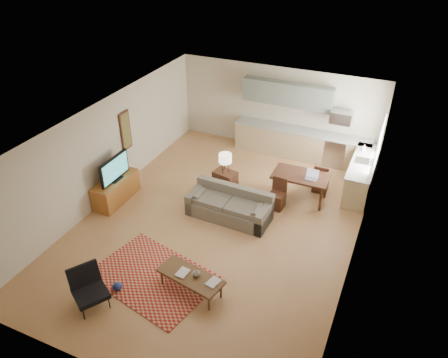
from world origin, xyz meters
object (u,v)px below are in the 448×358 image
at_px(sofa, 229,205).
at_px(tv_credenza, 116,190).
at_px(coffee_table, 191,283).
at_px(console_table, 225,183).
at_px(armchair, 90,290).
at_px(dining_table, 300,187).

distance_m(sofa, tv_credenza, 3.11).
xyz_separation_m(sofa, coffee_table, (0.29, -2.63, -0.17)).
relative_size(sofa, coffee_table, 1.57).
bearing_deg(console_table, tv_credenza, -139.12).
height_order(coffee_table, tv_credenza, tv_credenza).
height_order(coffee_table, armchair, armchair).
xyz_separation_m(console_table, dining_table, (1.91, 0.62, 0.02)).
bearing_deg(dining_table, tv_credenza, -155.85).
bearing_deg(dining_table, armchair, -117.86).
bearing_deg(armchair, sofa, 12.98).
distance_m(armchair, tv_credenza, 3.69).
distance_m(sofa, armchair, 4.00).
xyz_separation_m(tv_credenza, console_table, (2.55, 1.45, 0.02)).
bearing_deg(sofa, dining_table, 50.16).
bearing_deg(dining_table, console_table, -162.76).
distance_m(tv_credenza, console_table, 2.93).
bearing_deg(sofa, console_table, 121.47).
height_order(coffee_table, console_table, console_table).
height_order(tv_credenza, console_table, console_table).
xyz_separation_m(sofa, dining_table, (1.40, 1.55, -0.01)).
bearing_deg(console_table, coffee_table, -66.05).
bearing_deg(coffee_table, console_table, 113.87).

